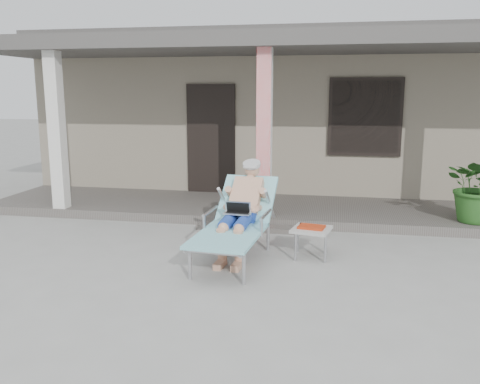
# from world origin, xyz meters

# --- Properties ---
(ground) EXTENTS (60.00, 60.00, 0.00)m
(ground) POSITION_xyz_m (0.00, 0.00, 0.00)
(ground) COLOR #9E9E99
(ground) RESTS_ON ground
(house) EXTENTS (10.40, 5.40, 3.30)m
(house) POSITION_xyz_m (0.00, 6.50, 1.67)
(house) COLOR gray
(house) RESTS_ON ground
(porch_deck) EXTENTS (10.00, 2.00, 0.15)m
(porch_deck) POSITION_xyz_m (0.00, 3.00, 0.07)
(porch_deck) COLOR #605B56
(porch_deck) RESTS_ON ground
(porch_overhang) EXTENTS (10.00, 2.30, 2.85)m
(porch_overhang) POSITION_xyz_m (0.00, 2.95, 2.79)
(porch_overhang) COLOR silver
(porch_overhang) RESTS_ON porch_deck
(porch_step) EXTENTS (2.00, 0.30, 0.07)m
(porch_step) POSITION_xyz_m (0.00, 1.85, 0.04)
(porch_step) COLOR #605B56
(porch_step) RESTS_ON ground
(lounger) EXTENTS (0.88, 2.00, 1.27)m
(lounger) POSITION_xyz_m (-0.10, 0.58, 0.78)
(lounger) COLOR #B7B7BC
(lounger) RESTS_ON ground
(side_table) EXTENTS (0.55, 0.55, 0.42)m
(side_table) POSITION_xyz_m (0.82, 0.71, 0.35)
(side_table) COLOR #B1B1AC
(side_table) RESTS_ON ground
(potted_palm) EXTENTS (1.04, 0.91, 1.13)m
(potted_palm) POSITION_xyz_m (3.26, 2.43, 0.72)
(potted_palm) COLOR #26591E
(potted_palm) RESTS_ON porch_deck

